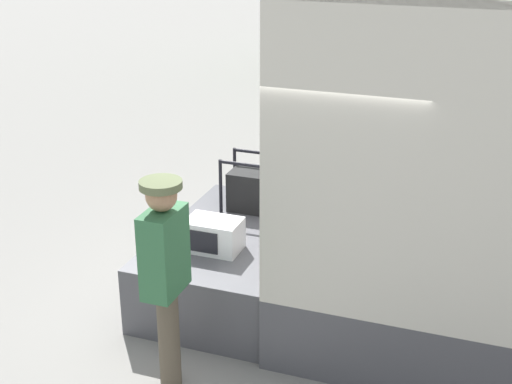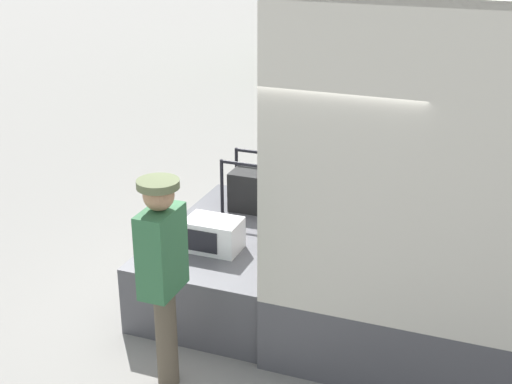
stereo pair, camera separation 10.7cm
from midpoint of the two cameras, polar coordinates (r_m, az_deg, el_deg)
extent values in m
plane|color=gray|center=(7.32, 3.88, -8.77)|extent=(160.00, 160.00, 0.00)
cube|color=#4C4C51|center=(6.93, 19.42, -8.81)|extent=(3.83, 2.39, 0.67)
cylinder|color=silver|center=(7.05, 14.67, -2.69)|extent=(0.33, 0.33, 0.41)
cube|color=olive|center=(7.43, 15.90, -2.07)|extent=(0.44, 0.32, 0.28)
cube|color=#4C4C51|center=(7.36, -1.22, -5.55)|extent=(1.38, 2.27, 0.67)
cube|color=white|center=(6.79, -2.97, -3.42)|extent=(0.52, 0.35, 0.31)
cube|color=black|center=(6.66, -4.00, -3.97)|extent=(0.33, 0.01, 0.21)
cube|color=black|center=(7.64, 0.37, 0.11)|extent=(0.52, 0.35, 0.43)
cylinder|color=slate|center=(7.57, 1.84, 0.05)|extent=(0.19, 0.19, 0.19)
cylinder|color=black|center=(7.54, -2.34, 0.47)|extent=(0.04, 0.04, 0.60)
cylinder|color=black|center=(7.34, 2.05, -0.16)|extent=(0.04, 0.04, 0.60)
cylinder|color=black|center=(7.89, -1.18, 1.48)|extent=(0.04, 0.04, 0.60)
cylinder|color=black|center=(7.70, 3.03, 0.91)|extent=(0.04, 0.04, 0.60)
cylinder|color=black|center=(7.34, -0.18, 2.19)|extent=(0.61, 0.04, 0.04)
cylinder|color=black|center=(7.69, 0.91, 3.15)|extent=(0.61, 0.04, 0.04)
cylinder|color=brown|center=(6.01, -6.66, -11.48)|extent=(0.18, 0.18, 0.88)
cube|color=#336B42|center=(5.61, -7.01, -4.72)|extent=(0.24, 0.44, 0.70)
sphere|color=tan|center=(5.41, -7.24, -0.25)|extent=(0.24, 0.24, 0.24)
cylinder|color=#606B47|center=(5.38, -7.29, 0.65)|extent=(0.33, 0.33, 0.06)
cylinder|color=brown|center=(16.82, 6.80, 13.37)|extent=(0.36, 0.36, 2.48)
camera|label=1|loc=(0.05, -89.55, 0.18)|focal=50.00mm
camera|label=2|loc=(0.05, 90.45, -0.18)|focal=50.00mm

